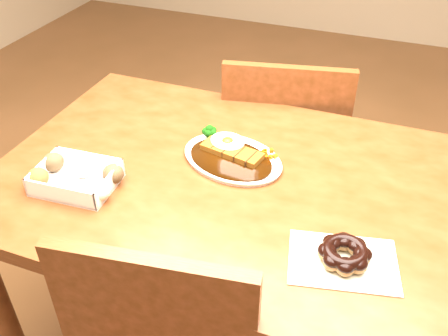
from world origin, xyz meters
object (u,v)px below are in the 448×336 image
(chair_far, at_px, (283,153))
(katsu_curry_plate, at_px, (232,155))
(donut_box, at_px, (76,177))
(table, at_px, (236,209))
(pon_de_ring, at_px, (344,254))

(chair_far, height_order, katsu_curry_plate, chair_far)
(katsu_curry_plate, distance_m, donut_box, 0.39)
(table, relative_size, chair_far, 1.38)
(chair_far, bearing_deg, table, 79.29)
(donut_box, distance_m, pon_de_ring, 0.64)
(chair_far, bearing_deg, pon_de_ring, 101.05)
(chair_far, height_order, donut_box, chair_far)
(chair_far, xyz_separation_m, katsu_curry_plate, (-0.03, -0.46, 0.29))
(table, height_order, katsu_curry_plate, katsu_curry_plate)
(table, distance_m, pon_de_ring, 0.37)
(chair_far, distance_m, katsu_curry_plate, 0.55)
(chair_far, bearing_deg, katsu_curry_plate, 74.67)
(table, distance_m, chair_far, 0.56)
(table, xyz_separation_m, pon_de_ring, (0.29, -0.18, 0.12))
(chair_far, height_order, pon_de_ring, chair_far)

